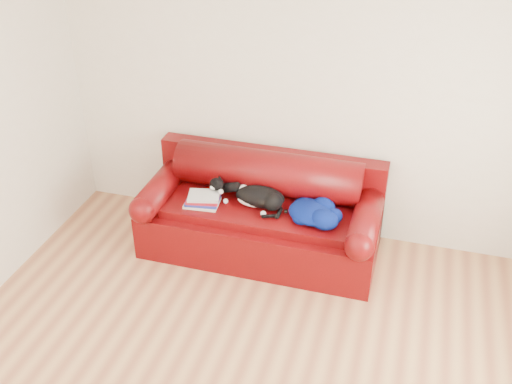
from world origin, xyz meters
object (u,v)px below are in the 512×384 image
Objects in this scene: book_stack at (203,199)px; sofa_base at (260,228)px; blanket at (314,212)px; cat at (259,197)px.

sofa_base is at bearing 16.45° from book_stack.
sofa_base is at bearing 169.82° from blanket.
cat reaches higher than book_stack.
cat reaches higher than blanket.
book_stack is 0.99m from blanket.
blanket is at bearing 17.51° from cat.
sofa_base is 0.60m from blanket.
cat is 0.51m from blanket.
book_stack reaches higher than sofa_base.
blanket is (0.50, -0.09, 0.33)m from sofa_base.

